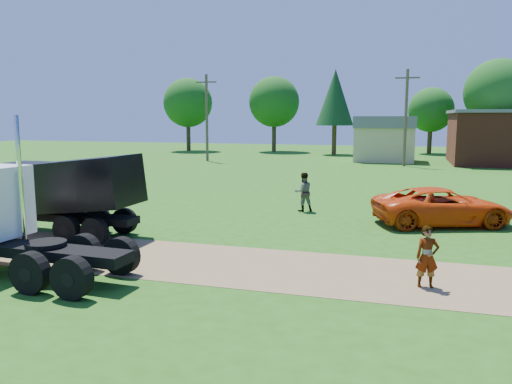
# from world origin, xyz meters

# --- Properties ---
(ground) EXTENTS (140.00, 140.00, 0.00)m
(ground) POSITION_xyz_m (0.00, 0.00, 0.00)
(ground) COLOR #255412
(ground) RESTS_ON ground
(dirt_track) EXTENTS (120.00, 4.20, 0.01)m
(dirt_track) POSITION_xyz_m (0.00, 0.00, 0.01)
(dirt_track) COLOR brown
(dirt_track) RESTS_ON ground
(black_dump_truck) EXTENTS (7.40, 2.40, 3.19)m
(black_dump_truck) POSITION_xyz_m (-6.95, 1.90, 1.76)
(black_dump_truck) COLOR black
(black_dump_truck) RESTS_ON ground
(orange_pickup) EXTENTS (6.31, 4.49, 1.60)m
(orange_pickup) POSITION_xyz_m (7.56, 8.08, 0.80)
(orange_pickup) COLOR #DE410A
(orange_pickup) RESTS_ON ground
(spectator_a) EXTENTS (0.69, 0.53, 1.69)m
(spectator_a) POSITION_xyz_m (6.58, -0.51, 0.85)
(spectator_a) COLOR #999999
(spectator_a) RESTS_ON ground
(spectator_b) EXTENTS (1.16, 1.08, 1.90)m
(spectator_b) POSITION_xyz_m (1.27, 9.51, 0.95)
(spectator_b) COLOR #999999
(spectator_b) RESTS_ON ground
(tan_shed) EXTENTS (6.20, 5.40, 4.70)m
(tan_shed) POSITION_xyz_m (4.00, 40.00, 2.42)
(tan_shed) COLOR tan
(tan_shed) RESTS_ON ground
(utility_poles) EXTENTS (42.20, 0.28, 9.00)m
(utility_poles) POSITION_xyz_m (6.00, 35.00, 4.71)
(utility_poles) COLOR brown
(utility_poles) RESTS_ON ground
(tree_row) EXTENTS (56.56, 10.54, 11.23)m
(tree_row) POSITION_xyz_m (2.25, 50.26, 6.63)
(tree_row) COLOR #312514
(tree_row) RESTS_ON ground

